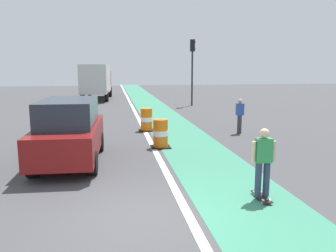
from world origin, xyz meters
The scene contains 10 objects.
ground_plane centered at (0.00, 0.00, 0.00)m, with size 100.00×100.00×0.00m, color #424244.
bike_lane_strip centered at (2.40, 12.00, 0.00)m, with size 2.50×80.00×0.01m, color #387F60.
lane_divider_stripe centered at (0.90, 12.00, 0.01)m, with size 0.20×80.00×0.01m, color silver.
skateboarder_on_lane centered at (2.78, 0.54, 0.91)m, with size 0.57×0.81×1.69m.
parked_suv_nearest centered at (-1.99, 4.52, 1.04)m, with size 2.05×4.66×2.04m.
traffic_barrel_front centered at (1.18, 6.10, 0.53)m, with size 0.73×0.73×1.09m.
traffic_barrel_mid centered at (0.99, 9.65, 0.53)m, with size 0.73×0.73×1.09m.
delivery_truck_down_block centered at (-1.99, 26.32, 1.85)m, with size 2.74×7.72×3.23m.
traffic_light_corner centered at (5.61, 19.83, 3.50)m, with size 0.41×0.32×5.10m.
pedestrian_crossing centered at (5.16, 8.28, 0.86)m, with size 0.34×0.20×1.61m.
Camera 1 is at (-0.60, -6.67, 3.07)m, focal length 36.88 mm.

